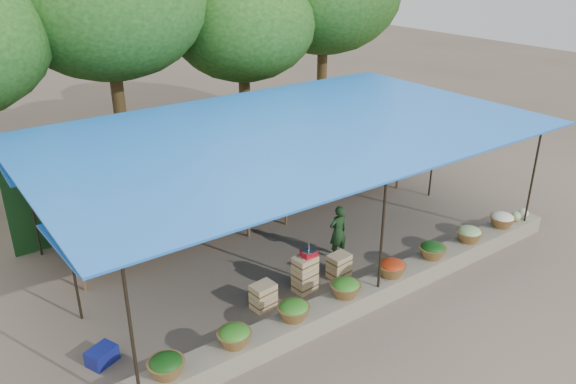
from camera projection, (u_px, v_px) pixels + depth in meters
ground at (289, 245)px, 13.06m from camera, size 60.00×60.00×0.00m
stone_curb at (372, 292)px, 10.94m from camera, size 10.60×0.55×0.40m
stall_canopy at (288, 134)px, 12.03m from camera, size 10.80×6.60×2.82m
produce_baskets at (369, 278)px, 10.74m from camera, size 8.98×0.58×0.34m
netting_backdrop at (220, 156)px, 14.89m from camera, size 10.60×0.06×2.50m
tree_row at (178, 10)px, 15.94m from camera, size 16.51×5.50×7.12m
fruit_table_left at (163, 229)px, 12.49m from camera, size 4.21×0.95×0.93m
fruit_table_right at (335, 179)px, 15.16m from camera, size 4.21×0.95×0.93m
crate_counter at (304, 277)px, 11.21m from camera, size 2.38×0.38×0.77m
weighing_scale at (309, 252)px, 11.06m from camera, size 0.30×0.30×0.32m
vendor_seated at (338, 232)px, 12.32m from camera, size 0.47×0.32×1.25m
customer_left at (91, 222)px, 12.20m from camera, size 0.97×0.83×1.74m
customer_mid at (288, 176)px, 14.77m from camera, size 1.14×0.77×1.63m
customer_right at (376, 148)px, 16.93m from camera, size 0.92×0.86×1.52m
blue_crate_back at (102, 356)px, 9.33m from camera, size 0.56×0.49×0.28m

